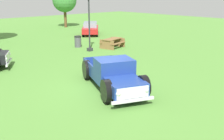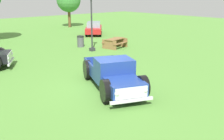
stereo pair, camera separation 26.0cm
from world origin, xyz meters
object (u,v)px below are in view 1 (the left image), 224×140
lamp_post_near (89,22)px  pickup_truck_foreground (115,76)px  sedan_distant_a (90,28)px  trash_can (78,41)px  picnic_table (112,42)px  oak_tree_east (64,0)px

lamp_post_near → pickup_truck_foreground: bearing=-120.7°
sedan_distant_a → lamp_post_near: 8.80m
pickup_truck_foreground → trash_can: size_ratio=5.52×
picnic_table → trash_can: (-1.95, 2.20, -0.01)m
lamp_post_near → trash_can: (0.26, 1.95, -1.83)m
pickup_truck_foreground → trash_can: pickup_truck_foreground is taller
sedan_distant_a → picnic_table: bearing=-114.5°
picnic_table → oak_tree_east: size_ratio=0.40×
picnic_table → oak_tree_east: (4.82, 14.46, 3.03)m
picnic_table → trash_can: trash_can is taller
pickup_truck_foreground → oak_tree_east: 24.98m
trash_can → oak_tree_east: 14.34m
lamp_post_near → picnic_table: size_ratio=2.13×
sedan_distant_a → trash_can: size_ratio=4.43×
trash_can → oak_tree_east: bearing=61.1°
pickup_truck_foreground → lamp_post_near: size_ratio=1.19×
lamp_post_near → picnic_table: (2.20, -0.25, -1.81)m
sedan_distant_a → lamp_post_near: (-5.40, -6.77, 1.59)m
oak_tree_east → sedan_distant_a: bearing=-102.3°
lamp_post_near → picnic_table: bearing=-6.5°
lamp_post_near → oak_tree_east: (7.03, 14.21, 1.22)m
picnic_table → oak_tree_east: bearing=71.6°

